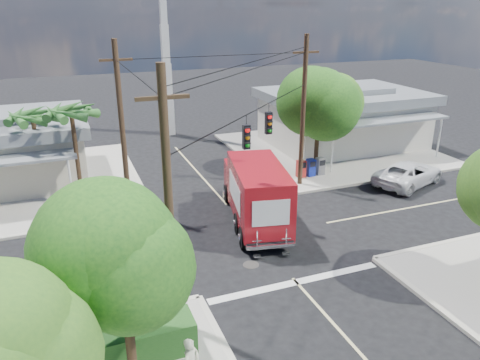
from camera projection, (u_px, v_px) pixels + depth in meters
ground at (255, 236)px, 22.64m from camera, size 120.00×120.00×0.00m
sidewalk_ne at (330, 150)px, 35.78m from camera, size 14.12×14.12×0.14m
sidewalk_nw at (21, 187)px, 28.42m from camera, size 14.12×14.12×0.14m
road_markings at (267, 250)px, 21.35m from camera, size 32.00×32.00×0.01m
building_ne at (343, 116)px, 36.48m from camera, size 11.80×10.20×4.50m
radio_tower at (166, 68)px, 38.25m from camera, size 0.80×0.80×17.00m
tree_sw_front at (122, 259)px, 12.16m from camera, size 3.88×3.78×6.03m
tree_ne_front at (320, 102)px, 29.28m from camera, size 4.21×4.14×6.66m
tree_ne_back at (336, 102)px, 32.28m from camera, size 3.77×3.66×5.82m
palm_nw_front at (71, 114)px, 24.86m from camera, size 3.01×3.08×5.59m
palm_nw_back at (33, 118)px, 25.62m from camera, size 3.01×3.08×5.19m
utility_poles at (212, 138)px, 21.85m from camera, size 12.00×10.68×9.00m
picket_fence at (98, 335)px, 14.87m from camera, size 5.94×0.06×1.00m
hedge_sw at (94, 352)px, 14.11m from camera, size 6.20×1.20×1.10m
vending_boxes at (311, 167)px, 30.00m from camera, size 1.90×0.50×1.10m
delivery_truck at (256, 192)px, 23.51m from camera, size 3.73×7.81×3.26m
parked_car at (409, 173)px, 28.86m from camera, size 5.69×4.05×1.44m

